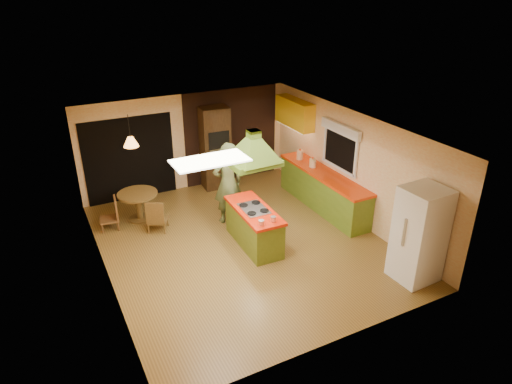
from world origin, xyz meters
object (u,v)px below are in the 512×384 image
wall_oven (215,148)px  dining_table (138,201)px  canister_large (300,155)px  kitchen_island (254,226)px  man (228,183)px  refrigerator (419,235)px

wall_oven → dining_table: (-2.31, -0.94, -0.61)m
canister_large → wall_oven: bearing=142.6°
wall_oven → dining_table: 2.56m
dining_table → canister_large: 4.12m
wall_oven → kitchen_island: bearing=-94.6°
man → canister_large: (2.25, 0.58, 0.09)m
canister_large → kitchen_island: bearing=-141.3°
man → refrigerator: 4.18m
refrigerator → wall_oven: (-1.68, 5.49, 0.17)m
wall_oven → refrigerator: bearing=-69.4°
refrigerator → canister_large: bearing=86.8°
man → canister_large: size_ratio=8.08×
wall_oven → man: bearing=-100.8°
refrigerator → wall_oven: size_ratio=0.84×
wall_oven → canister_large: wall_oven is taller
kitchen_island → refrigerator: (2.13, -2.39, 0.49)m
wall_oven → dining_table: size_ratio=2.40×
refrigerator → dining_table: 6.07m
man → dining_table: size_ratio=2.10×
kitchen_island → dining_table: (-1.86, 2.16, 0.05)m
dining_table → refrigerator: bearing=-48.8°
kitchen_island → man: (-0.05, 1.18, 0.53)m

